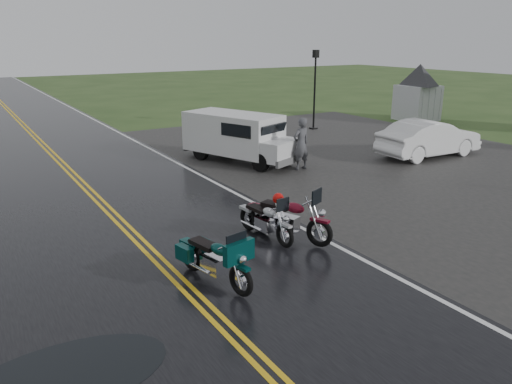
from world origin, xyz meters
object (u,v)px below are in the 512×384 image
at_px(van_white, 261,146).
at_px(sedan_white, 429,139).
at_px(motorcycle_silver, 285,226).
at_px(lamp_post_far_right, 315,90).
at_px(visitor_center, 419,78).
at_px(person_at_van, 301,145).
at_px(motorcycle_teal, 241,269).
at_px(motorcycle_red, 320,222).

distance_m(van_white, sedan_white, 7.22).
relative_size(motorcycle_silver, sedan_white, 0.43).
bearing_deg(lamp_post_far_right, visitor_center, -5.24).
xyz_separation_m(motorcycle_silver, lamp_post_far_right, (10.21, 12.06, 1.48)).
distance_m(visitor_center, person_at_van, 14.05).
height_order(visitor_center, motorcycle_teal, visitor_center).
bearing_deg(lamp_post_far_right, motorcycle_teal, -132.11).
xyz_separation_m(visitor_center, motorcycle_silver, (-17.30, -11.41, -1.83)).
bearing_deg(motorcycle_teal, visitor_center, 21.91).
height_order(visitor_center, lamp_post_far_right, visitor_center).
xyz_separation_m(motorcycle_teal, lamp_post_far_right, (12.18, 13.48, 1.44)).
distance_m(motorcycle_silver, person_at_van, 7.25).
bearing_deg(motorcycle_red, sedan_white, 4.94).
bearing_deg(lamp_post_far_right, van_white, -139.75).
height_order(sedan_white, lamp_post_far_right, lamp_post_far_right).
bearing_deg(visitor_center, motorcycle_silver, -146.59).
bearing_deg(motorcycle_teal, motorcycle_red, 9.54).
height_order(visitor_center, motorcycle_silver, visitor_center).
xyz_separation_m(motorcycle_red, motorcycle_teal, (-2.67, -1.04, -0.05)).
height_order(motorcycle_red, van_white, van_white).
bearing_deg(motorcycle_silver, lamp_post_far_right, 44.52).
xyz_separation_m(motorcycle_teal, person_at_van, (6.55, 7.02, 0.33)).
height_order(van_white, person_at_van, van_white).
relative_size(motorcycle_teal, lamp_post_far_right, 0.51).
xyz_separation_m(motorcycle_red, person_at_van, (3.89, 5.98, 0.28)).
relative_size(motorcycle_red, motorcycle_silver, 1.17).
bearing_deg(person_at_van, van_white, -27.10).
relative_size(motorcycle_red, person_at_van, 1.20).
relative_size(motorcycle_teal, van_white, 0.43).
bearing_deg(van_white, person_at_van, -41.61).
distance_m(motorcycle_teal, lamp_post_far_right, 18.22).
relative_size(motorcycle_red, motorcycle_teal, 1.09).
bearing_deg(sedan_white, person_at_van, 82.13).
bearing_deg(person_at_van, lamp_post_far_right, -137.61).
distance_m(person_at_van, sedan_white, 5.76).
relative_size(van_white, sedan_white, 1.08).
bearing_deg(motorcycle_silver, sedan_white, 18.89).
xyz_separation_m(motorcycle_silver, person_at_van, (4.58, 5.60, 0.38)).
relative_size(motorcycle_silver, person_at_van, 1.02).
height_order(motorcycle_teal, van_white, van_white).
bearing_deg(visitor_center, motorcycle_teal, -146.34).
bearing_deg(sedan_white, motorcycle_silver, 116.37).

